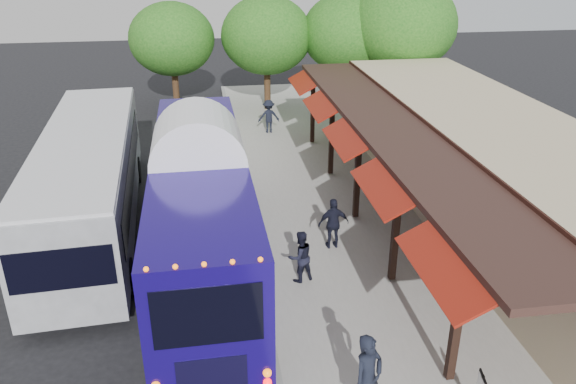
{
  "coord_description": "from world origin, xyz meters",
  "views": [
    {
      "loc": [
        -1.17,
        -12.97,
        9.04
      ],
      "look_at": [
        1.24,
        2.9,
        1.8
      ],
      "focal_mm": 35.0,
      "sensor_mm": 36.0,
      "label": 1
    }
  ],
  "objects_px": {
    "ped_b": "(300,256)",
    "ped_d": "(269,116)",
    "coach_bus": "(201,203)",
    "ped_c": "(333,223)",
    "city_bus": "(90,177)",
    "ped_a": "(368,378)"
  },
  "relations": [
    {
      "from": "ped_b",
      "to": "ped_d",
      "type": "relative_size",
      "value": 0.93
    },
    {
      "from": "ped_b",
      "to": "ped_d",
      "type": "distance_m",
      "value": 13.54
    },
    {
      "from": "coach_bus",
      "to": "ped_b",
      "type": "distance_m",
      "value": 3.23
    },
    {
      "from": "ped_c",
      "to": "city_bus",
      "type": "bearing_deg",
      "value": -23.75
    },
    {
      "from": "city_bus",
      "to": "ped_b",
      "type": "height_order",
      "value": "city_bus"
    },
    {
      "from": "ped_b",
      "to": "ped_d",
      "type": "height_order",
      "value": "ped_d"
    },
    {
      "from": "ped_b",
      "to": "city_bus",
      "type": "bearing_deg",
      "value": -55.92
    },
    {
      "from": "city_bus",
      "to": "ped_a",
      "type": "xyz_separation_m",
      "value": [
        6.78,
        -9.73,
        -0.71
      ]
    },
    {
      "from": "coach_bus",
      "to": "ped_d",
      "type": "distance_m",
      "value": 12.6
    },
    {
      "from": "coach_bus",
      "to": "ped_d",
      "type": "relative_size",
      "value": 7.38
    },
    {
      "from": "ped_d",
      "to": "coach_bus",
      "type": "bearing_deg",
      "value": 73.3
    },
    {
      "from": "ped_c",
      "to": "ped_d",
      "type": "distance_m",
      "value": 11.82
    },
    {
      "from": "ped_d",
      "to": "city_bus",
      "type": "bearing_deg",
      "value": 50.7
    },
    {
      "from": "ped_d",
      "to": "ped_c",
      "type": "bearing_deg",
      "value": 91.93
    },
    {
      "from": "ped_a",
      "to": "ped_d",
      "type": "distance_m",
      "value": 18.67
    },
    {
      "from": "city_bus",
      "to": "ped_a",
      "type": "relative_size",
      "value": 6.37
    },
    {
      "from": "ped_b",
      "to": "ped_c",
      "type": "distance_m",
      "value": 2.18
    },
    {
      "from": "ped_a",
      "to": "ped_c",
      "type": "relative_size",
      "value": 1.19
    },
    {
      "from": "ped_a",
      "to": "ped_c",
      "type": "bearing_deg",
      "value": 50.57
    },
    {
      "from": "coach_bus",
      "to": "ped_a",
      "type": "xyz_separation_m",
      "value": [
        3.12,
        -6.58,
        -0.95
      ]
    },
    {
      "from": "city_bus",
      "to": "ped_a",
      "type": "distance_m",
      "value": 11.88
    },
    {
      "from": "city_bus",
      "to": "ped_c",
      "type": "bearing_deg",
      "value": -24.15
    }
  ]
}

